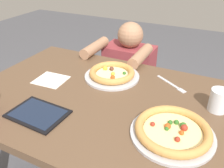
# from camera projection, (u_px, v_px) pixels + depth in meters

# --- Properties ---
(dining_table) EXTENTS (1.26, 0.86, 0.75)m
(dining_table) POSITION_uv_depth(u_px,v_px,m) (100.00, 114.00, 1.17)
(dining_table) COLOR brown
(dining_table) RESTS_ON ground
(pizza_near) EXTENTS (0.32, 0.32, 0.04)m
(pizza_near) POSITION_uv_depth(u_px,v_px,m) (173.00, 131.00, 0.87)
(pizza_near) COLOR #B7B7BC
(pizza_near) RESTS_ON dining_table
(pizza_far) EXTENTS (0.30, 0.30, 0.05)m
(pizza_far) POSITION_uv_depth(u_px,v_px,m) (112.00, 74.00, 1.26)
(pizza_far) COLOR #B7B7BC
(pizza_far) RESTS_ON dining_table
(water_cup_clear) EXTENTS (0.08, 0.08, 0.10)m
(water_cup_clear) POSITION_uv_depth(u_px,v_px,m) (219.00, 100.00, 0.99)
(water_cup_clear) COLOR silver
(water_cup_clear) RESTS_ON dining_table
(paper_napkin) EXTENTS (0.17, 0.15, 0.00)m
(paper_napkin) POSITION_uv_depth(u_px,v_px,m) (51.00, 80.00, 1.25)
(paper_napkin) COLOR white
(paper_napkin) RESTS_ON dining_table
(fork) EXTENTS (0.18, 0.13, 0.00)m
(fork) POSITION_uv_depth(u_px,v_px,m) (172.00, 85.00, 1.20)
(fork) COLOR silver
(fork) RESTS_ON dining_table
(tablet) EXTENTS (0.25, 0.18, 0.01)m
(tablet) POSITION_uv_depth(u_px,v_px,m) (38.00, 114.00, 0.98)
(tablet) COLOR black
(tablet) RESTS_ON dining_table
(diner_seated) EXTENTS (0.40, 0.52, 0.92)m
(diner_seated) POSITION_uv_depth(u_px,v_px,m) (128.00, 84.00, 1.86)
(diner_seated) COLOR #333847
(diner_seated) RESTS_ON ground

